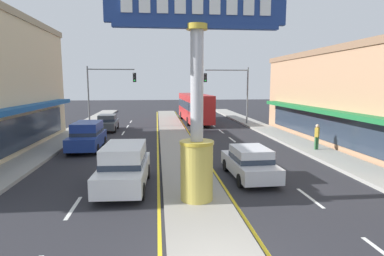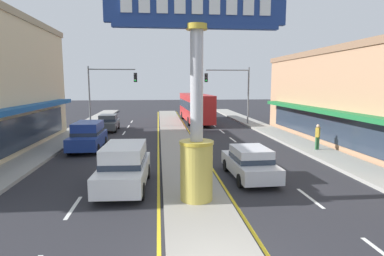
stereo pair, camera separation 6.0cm
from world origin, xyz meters
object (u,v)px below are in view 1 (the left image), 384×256
Objects in this scene: district_sign at (197,96)px; sedan_mid_left_lane at (107,122)px; bus_near_right_lane at (195,106)px; suv_far_left_oncoming at (124,166)px; traffic_light_right_side at (232,86)px; sedan_near_left_lane at (250,162)px; pedestrian_near_kerb at (317,135)px; storefront_right at (376,97)px; suv_far_right_lane at (87,136)px; traffic_light_left_side at (106,86)px.

sedan_mid_left_lane is at bearing 107.74° from district_sign.
bus_near_right_lane is 2.41× the size of suv_far_left_oncoming.
traffic_light_right_side is 19.66m from sedan_near_left_lane.
suv_far_left_oncoming is (3.30, -17.33, 0.20)m from sedan_mid_left_lane.
traffic_light_right_side is at bearing -41.12° from bus_near_right_lane.
sedan_mid_left_lane is 2.58× the size of pedestrian_near_kerb.
storefront_right reaches higher than pedestrian_near_kerb.
traffic_light_right_side is at bearing 41.91° from suv_far_right_lane.
bus_near_right_lane is at bearing 83.37° from district_sign.
suv_far_left_oncoming is 13.33m from pedestrian_near_kerb.
pedestrian_near_kerb is (15.49, -13.19, -3.12)m from traffic_light_left_side.
bus_near_right_lane reaches higher than pedestrian_near_kerb.
storefront_right is 13.86m from sedan_near_left_lane.
pedestrian_near_kerb is at bearing -79.70° from traffic_light_right_side.
traffic_light_left_side reaches higher than sedan_near_left_lane.
storefront_right reaches higher than traffic_light_right_side.
district_sign is 4.72m from suv_far_left_oncoming.
bus_near_right_lane reaches higher than suv_far_right_lane.
storefront_right is 6.25m from pedestrian_near_kerb.
sedan_mid_left_lane is at bearing -169.04° from traffic_light_right_side.
storefront_right is at bearing -56.12° from traffic_light_right_side.
traffic_light_left_side is at bearing 117.06° from sedan_near_left_lane.
bus_near_right_lane is 10.75m from sedan_mid_left_lane.
suv_far_left_oncoming is at bearing -104.22° from bus_near_right_lane.
traffic_light_right_side is 1.43× the size of sedan_mid_left_lane.
traffic_light_left_side is 1.32× the size of suv_far_left_oncoming.
pedestrian_near_kerb is (11.90, 5.99, 0.15)m from suv_far_left_oncoming.
suv_far_right_lane is (-9.11, -14.53, -0.88)m from bus_near_right_lane.
pedestrian_near_kerb is (2.51, -13.81, -3.12)m from traffic_light_right_side.
suv_far_right_lane is 15.40m from pedestrian_near_kerb.
suv_far_left_oncoming is at bearing 144.56° from district_sign.
sedan_near_left_lane is 18.91m from sedan_mid_left_lane.
sedan_near_left_lane is 0.93× the size of suv_far_left_oncoming.
district_sign is 1.84× the size of sedan_mid_left_lane.
district_sign is 12.43m from pedestrian_near_kerb.
storefront_right is 4.73× the size of suv_far_left_oncoming.
traffic_light_right_side is 1.35× the size of suv_far_right_lane.
district_sign reaches higher than sedan_mid_left_lane.
traffic_light_left_side reaches higher than sedan_mid_left_lane.
suv_far_left_oncoming is at bearing -172.44° from sedan_near_left_lane.
storefront_right is at bearing 24.78° from suv_far_left_oncoming.
sedan_near_left_lane is (9.40, -18.40, -3.46)m from traffic_light_left_side.
pedestrian_near_kerb reaches higher than sedan_mid_left_lane.
storefront_right is (14.41, 10.06, -0.55)m from district_sign.
district_sign is 1.84× the size of sedan_near_left_lane.
suv_far_left_oncoming reaches higher than pedestrian_near_kerb.
storefront_right reaches higher than suv_far_right_lane.
storefront_right is 23.72m from traffic_light_left_side.
district_sign is at bearing -73.00° from traffic_light_left_side.
traffic_light_right_side is 1.43× the size of sedan_near_left_lane.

